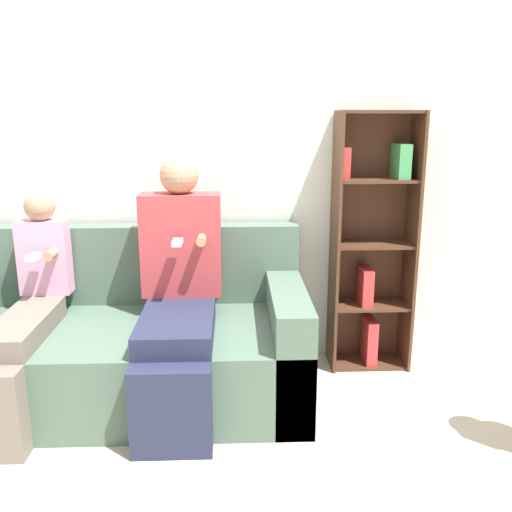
{
  "coord_description": "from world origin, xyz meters",
  "views": [
    {
      "loc": [
        0.31,
        -2.21,
        1.5
      ],
      "look_at": [
        0.43,
        0.63,
        0.78
      ],
      "focal_mm": 38.0,
      "sensor_mm": 36.0,
      "label": 1
    }
  ],
  "objects": [
    {
      "name": "ground_plane",
      "position": [
        0.0,
        0.0,
        0.0
      ],
      "size": [
        14.0,
        14.0,
        0.0
      ],
      "primitive_type": "plane",
      "color": "beige"
    },
    {
      "name": "back_wall",
      "position": [
        0.0,
        1.07,
        1.27
      ],
      "size": [
        10.0,
        0.06,
        2.55
      ],
      "color": "silver",
      "rests_on": "ground_plane"
    },
    {
      "name": "bookshelf",
      "position": [
        1.14,
        0.93,
        0.75
      ],
      "size": [
        0.48,
        0.27,
        1.54
      ],
      "color": "#4C2D1E",
      "rests_on": "ground_plane"
    },
    {
      "name": "child_seated",
      "position": [
        -0.75,
        0.44,
        0.55
      ],
      "size": [
        0.27,
        0.91,
        1.12
      ],
      "color": "#70665B",
      "rests_on": "ground_plane"
    },
    {
      "name": "adult_seated",
      "position": [
        0.02,
        0.5,
        0.66
      ],
      "size": [
        0.44,
        0.9,
        1.31
      ],
      "color": "#232842",
      "rests_on": "ground_plane"
    },
    {
      "name": "couch",
      "position": [
        -0.28,
        0.57,
        0.29
      ],
      "size": [
        1.94,
        0.94,
        0.89
      ],
      "color": "#4C6656",
      "rests_on": "ground_plane"
    }
  ]
}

